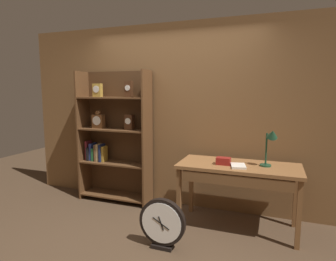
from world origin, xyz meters
TOP-DOWN VIEW (x-y plane):
  - ground_plane at (0.00, 0.00)m, footprint 10.00×10.00m
  - back_wood_panel at (0.00, 1.36)m, footprint 4.80×0.05m
  - bookshelf at (-0.91, 1.17)m, footprint 1.11×0.33m
  - workbench at (0.97, 0.85)m, footprint 1.41×0.64m
  - desk_lamp at (1.31, 0.87)m, footprint 0.20×0.20m
  - toolbox_small at (0.80, 0.81)m, footprint 0.17×0.11m
  - open_repair_manual at (0.98, 0.76)m, footprint 0.20×0.25m
  - round_clock_large at (0.29, 0.12)m, footprint 0.51×0.11m

SIDE VIEW (x-z plane):
  - ground_plane at x=0.00m, z-range 0.00..0.00m
  - round_clock_large at x=0.29m, z-range 0.00..0.55m
  - workbench at x=0.97m, z-range 0.31..1.10m
  - open_repair_manual at x=0.98m, z-range 0.79..0.82m
  - toolbox_small at x=0.80m, z-range 0.79..0.87m
  - bookshelf at x=-0.91m, z-range -0.02..1.92m
  - desk_lamp at x=1.31m, z-range 0.87..1.33m
  - back_wood_panel at x=0.00m, z-range 0.00..2.60m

